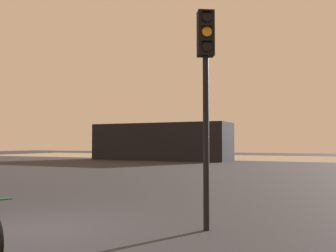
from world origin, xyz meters
TOP-DOWN VIEW (x-y plane):
  - ground_plane at (0.00, 0.00)m, footprint 120.00×120.00m
  - water_strip at (0.00, 37.86)m, footprint 80.00×16.00m
  - distant_building at (-11.05, 27.86)m, footprint 13.76×4.00m
  - traffic_light_near_right at (2.94, 1.56)m, footprint 0.40×0.42m

SIDE VIEW (x-z plane):
  - ground_plane at x=0.00m, z-range 0.00..0.00m
  - water_strip at x=0.00m, z-range 0.00..0.01m
  - distant_building at x=-11.05m, z-range 0.00..3.61m
  - traffic_light_near_right at x=2.94m, z-range 0.84..5.12m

